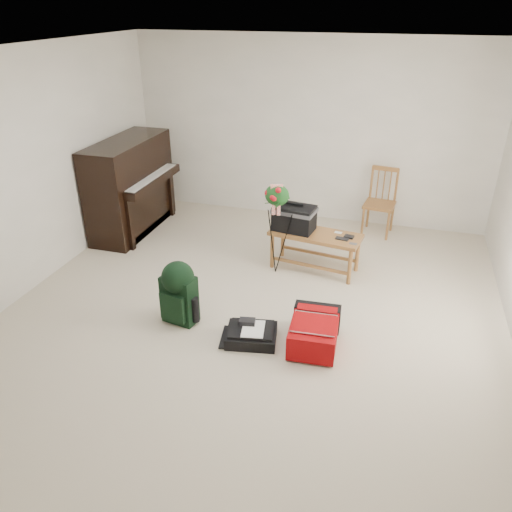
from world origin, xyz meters
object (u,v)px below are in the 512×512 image
(bench, at_px, (300,224))
(flower_stand, at_px, (276,230))
(piano, at_px, (131,188))
(red_suitcase, at_px, (315,329))
(green_backpack, at_px, (179,290))
(black_duffel, at_px, (251,334))
(dining_chair, at_px, (380,203))

(bench, xyz_separation_m, flower_stand, (-0.24, -0.19, -0.02))
(piano, distance_m, red_suitcase, 3.46)
(bench, bearing_deg, piano, 177.42)
(piano, height_order, green_backpack, piano)
(red_suitcase, height_order, green_backpack, green_backpack)
(red_suitcase, bearing_deg, piano, 143.68)
(bench, bearing_deg, red_suitcase, -63.67)
(piano, height_order, red_suitcase, piano)
(black_duffel, xyz_separation_m, flower_stand, (-0.12, 1.36, 0.47))
(dining_chair, height_order, black_duffel, dining_chair)
(piano, xyz_separation_m, bench, (2.44, -0.47, -0.03))
(black_duffel, height_order, flower_stand, flower_stand)
(red_suitcase, bearing_deg, black_duffel, -168.38)
(piano, xyz_separation_m, flower_stand, (2.20, -0.65, -0.05))
(black_duffel, bearing_deg, bench, 75.02)
(piano, bearing_deg, black_duffel, -41.01)
(piano, relative_size, bench, 1.37)
(piano, bearing_deg, red_suitcase, -32.72)
(piano, relative_size, dining_chair, 1.67)
(dining_chair, xyz_separation_m, red_suitcase, (-0.37, -2.69, -0.29))
(black_duffel, relative_size, green_backpack, 0.80)
(red_suitcase, relative_size, flower_stand, 0.59)
(green_backpack, relative_size, flower_stand, 0.59)
(bench, height_order, green_backpack, bench)
(bench, bearing_deg, green_backpack, -113.81)
(piano, height_order, bench, piano)
(piano, height_order, dining_chair, piano)
(green_backpack, bearing_deg, flower_stand, 72.34)
(piano, xyz_separation_m, black_duffel, (2.31, -2.01, -0.53))
(dining_chair, relative_size, red_suitcase, 1.37)
(dining_chair, height_order, red_suitcase, dining_chair)
(black_duffel, distance_m, flower_stand, 1.44)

